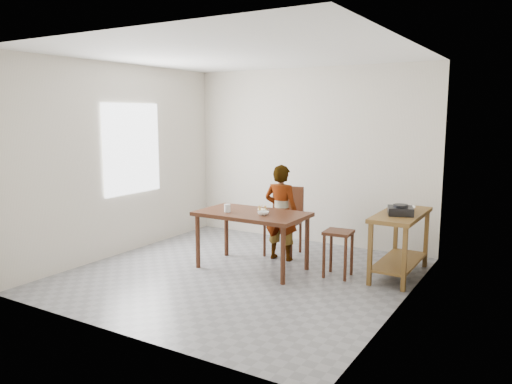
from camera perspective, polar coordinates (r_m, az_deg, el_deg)
The scene contains 17 objects.
floor at distance 6.36m, azimuth -1.88°, elevation -9.59°, with size 4.00×4.00×0.04m, color slate.
ceiling at distance 6.08m, azimuth -2.02°, elevation 15.71°, with size 4.00×4.00×0.04m, color white.
wall_back at distance 7.83m, azimuth 6.14°, elevation 4.11°, with size 4.00×0.04×2.70m, color beige.
wall_front at distance 4.53m, azimuth -16.01°, elevation 0.30°, with size 4.00×0.04×2.70m, color beige.
wall_left at distance 7.36m, azimuth -15.28°, elevation 3.54°, with size 0.04×4.00×2.70m, color beige.
wall_right at distance 5.26m, azimuth 16.86°, elevation 1.42°, with size 0.04×4.00×2.70m, color beige.
window_pane at distance 7.45m, azimuth -13.95°, elevation 4.81°, with size 0.02×1.10×1.30m, color white.
dining_table at distance 6.50m, azimuth -0.46°, elevation -5.57°, with size 1.40×0.80×0.75m, color #3E1F10, non-canonical shape.
prep_counter at distance 6.46m, azimuth 16.10°, elevation -5.78°, with size 0.50×1.20×0.80m, color brown, non-canonical shape.
child at distance 6.86m, azimuth 2.88°, elevation -2.35°, with size 0.48×0.32×1.32m, color silver.
dining_chair at distance 7.13m, azimuth 3.08°, elevation -3.38°, with size 0.47×0.47×0.96m, color #3E1F10, non-canonical shape.
stool at distance 6.29m, azimuth 9.35°, elevation -6.97°, with size 0.33×0.33×0.58m, color #3E1F10, non-canonical shape.
glass_tumbler at distance 6.43m, azimuth -3.30°, elevation -1.85°, with size 0.08×0.08×0.10m, color white.
small_bowl at distance 6.23m, azimuth 0.83°, elevation -2.44°, with size 0.15×0.15×0.05m, color white.
banana at distance 6.45m, azimuth 0.70°, elevation -1.99°, with size 0.16×0.11×0.06m, color #ECC148, non-canonical shape.
serving_bowl at distance 6.51m, azimuth 16.70°, elevation -1.82°, with size 0.24×0.24×0.06m, color white.
gas_burner at distance 6.23m, azimuth 16.18°, elevation -2.09°, with size 0.29×0.29×0.10m, color black.
Camera 1 is at (3.29, -5.06, 2.00)m, focal length 35.00 mm.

